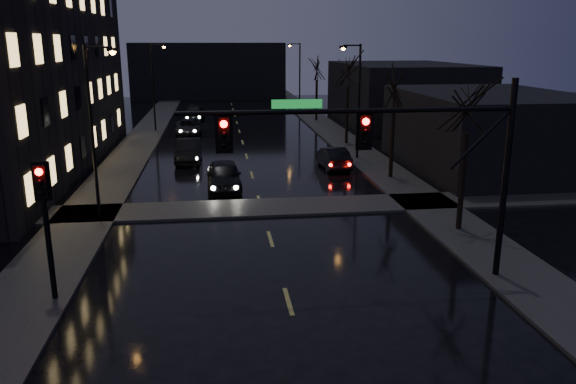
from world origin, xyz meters
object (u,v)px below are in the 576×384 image
object	(u,v)px
oncoming_car_d	(194,114)
lead_car	(333,158)
oncoming_car_a	(224,176)
oncoming_car_b	(189,150)
oncoming_car_c	(189,127)

from	to	relation	value
oncoming_car_d	lead_car	bearing A→B (deg)	-64.57
oncoming_car_d	lead_car	size ratio (longest dim) A/B	1.17
oncoming_car_a	oncoming_car_d	distance (m)	29.42
oncoming_car_a	oncoming_car_d	bearing A→B (deg)	94.46
oncoming_car_b	oncoming_car_d	size ratio (longest dim) A/B	0.93
oncoming_car_a	lead_car	world-z (taller)	oncoming_car_a
oncoming_car_b	lead_car	size ratio (longest dim) A/B	1.09
oncoming_car_a	oncoming_car_b	xyz separation A→B (m)	(-2.32, 8.07, -0.02)
lead_car	oncoming_car_a	bearing A→B (deg)	29.54
oncoming_car_c	oncoming_car_d	bearing A→B (deg)	87.98
oncoming_car_b	lead_car	distance (m)	10.18
oncoming_car_d	lead_car	distance (m)	26.57
oncoming_car_b	oncoming_car_c	xyz separation A→B (m)	(-0.50, 11.90, -0.10)
oncoming_car_b	oncoming_car_d	distance (m)	21.23
oncoming_car_a	oncoming_car_d	xyz separation A→B (m)	(-2.65, 29.30, -0.07)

